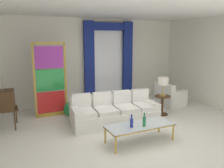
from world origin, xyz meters
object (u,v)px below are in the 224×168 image
(coffee_table, at_px, (140,126))
(armchair_white, at_px, (170,98))
(bottle_blue_decanter, at_px, (144,121))
(couch_white_long, at_px, (114,112))
(table_lamp_brass, at_px, (163,82))
(bottle_crystal_tall, at_px, (132,122))
(stained_glass_divider, at_px, (50,82))
(round_side_table, at_px, (162,103))
(vintage_tv, at_px, (4,101))
(peacock_figurine, at_px, (72,110))

(coffee_table, bearing_deg, armchair_white, 39.22)
(bottle_blue_decanter, relative_size, armchair_white, 0.35)
(couch_white_long, distance_m, armchair_white, 2.57)
(couch_white_long, distance_m, coffee_table, 1.33)
(bottle_blue_decanter, distance_m, table_lamp_brass, 2.25)
(armchair_white, xyz_separation_m, table_lamp_brass, (-0.83, -0.67, 0.74))
(coffee_table, xyz_separation_m, bottle_crystal_tall, (-0.25, -0.06, 0.15))
(armchair_white, bearing_deg, stained_glass_divider, 170.50)
(stained_glass_divider, height_order, round_side_table, stained_glass_divider)
(bottle_crystal_tall, bearing_deg, vintage_tv, 136.96)
(round_side_table, bearing_deg, stained_glass_divider, 156.71)
(vintage_tv, xyz_separation_m, peacock_figurine, (1.80, 0.10, -0.51))
(couch_white_long, xyz_separation_m, round_side_table, (1.65, 0.02, 0.05))
(bottle_blue_decanter, xyz_separation_m, table_lamp_brass, (1.62, 1.48, 0.49))
(coffee_table, distance_m, peacock_figurine, 2.51)
(couch_white_long, bearing_deg, table_lamp_brass, 0.65)
(coffee_table, height_order, bottle_crystal_tall, bottle_crystal_tall)
(coffee_table, distance_m, bottle_blue_decanter, 0.21)
(stained_glass_divider, relative_size, peacock_figurine, 3.67)
(armchair_white, height_order, peacock_figurine, armchair_white)
(bottle_crystal_tall, bearing_deg, bottle_blue_decanter, -14.53)
(vintage_tv, bearing_deg, table_lamp_brass, -11.53)
(bottle_blue_decanter, bearing_deg, bottle_crystal_tall, 165.47)
(stained_glass_divider, height_order, table_lamp_brass, stained_glass_divider)
(couch_white_long, height_order, peacock_figurine, couch_white_long)
(vintage_tv, distance_m, peacock_figurine, 1.88)
(couch_white_long, bearing_deg, stained_glass_divider, 136.68)
(bottle_blue_decanter, xyz_separation_m, stained_glass_divider, (-1.45, 2.80, 0.52))
(peacock_figurine, bearing_deg, bottle_blue_decanter, -69.36)
(couch_white_long, bearing_deg, round_side_table, 0.65)
(peacock_figurine, distance_m, round_side_table, 2.74)
(stained_glass_divider, bearing_deg, peacock_figurine, -32.36)
(bottle_blue_decanter, relative_size, stained_glass_divider, 0.14)
(round_side_table, bearing_deg, armchair_white, 39.09)
(vintage_tv, xyz_separation_m, round_side_table, (4.35, -0.89, -0.37))
(bottle_crystal_tall, xyz_separation_m, peacock_figurine, (-0.65, 2.40, -0.31))
(couch_white_long, relative_size, bottle_crystal_tall, 8.26)
(vintage_tv, relative_size, round_side_table, 2.26)
(vintage_tv, bearing_deg, bottle_crystal_tall, -43.04)
(coffee_table, height_order, bottle_blue_decanter, bottle_blue_decanter)
(coffee_table, xyz_separation_m, bottle_blue_decanter, (0.02, -0.13, 0.16))
(bottle_crystal_tall, bearing_deg, peacock_figurine, 105.24)
(bottle_blue_decanter, xyz_separation_m, peacock_figurine, (-0.93, 2.47, -0.32))
(couch_white_long, xyz_separation_m, coffee_table, (0.01, -1.33, 0.07))
(couch_white_long, xyz_separation_m, bottle_blue_decanter, (0.03, -1.46, 0.23))
(coffee_table, bearing_deg, bottle_blue_decanter, -79.61)
(table_lamp_brass, bearing_deg, bottle_blue_decanter, -137.62)
(peacock_figurine, xyz_separation_m, table_lamp_brass, (2.55, -0.99, 0.81))
(coffee_table, bearing_deg, peacock_figurine, 111.19)
(coffee_table, height_order, table_lamp_brass, table_lamp_brass)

